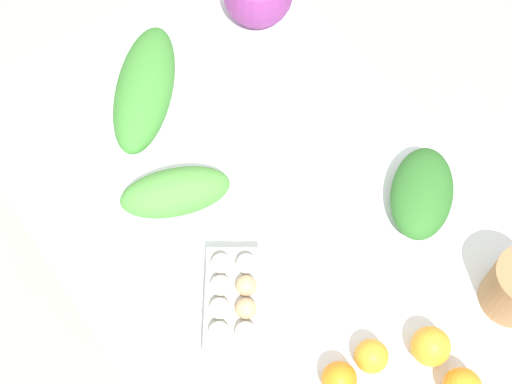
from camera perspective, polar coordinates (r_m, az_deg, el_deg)
The scene contains 9 objects.
ground_plane at distance 2.36m, azimuth 0.00°, elevation -9.39°, with size 8.00×8.00×0.00m, color #B2A899.
dining_table at distance 1.74m, azimuth 0.00°, elevation -1.86°, with size 1.39×0.95×0.76m.
egg_carton at distance 1.51m, azimuth -1.82°, elevation -8.79°, with size 0.26×0.23×0.09m.
greens_bunch_scallion at distance 1.62m, azimuth -6.47°, elevation -0.01°, with size 0.25×0.11×0.10m, color #4C933D.
greens_bunch_beet_tops at distance 1.66m, azimuth 13.13°, elevation -0.06°, with size 0.24×0.14×0.09m, color #2D6B28.
greens_bunch_dandelion at distance 1.79m, azimuth -8.89°, elevation 8.24°, with size 0.39×0.14×0.10m, color #3D8433.
orange_3 at distance 1.47m, azimuth 6.67°, elevation -14.65°, with size 0.07×0.07×0.07m, color orange.
orange_4 at distance 1.49m, azimuth 9.22°, elevation -12.84°, with size 0.07×0.07×0.07m, color orange.
orange_5 at distance 1.52m, azimuth 13.80°, elevation -11.90°, with size 0.08×0.08×0.08m, color orange.
Camera 1 is at (0.65, -0.48, 2.21)m, focal length 50.00 mm.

